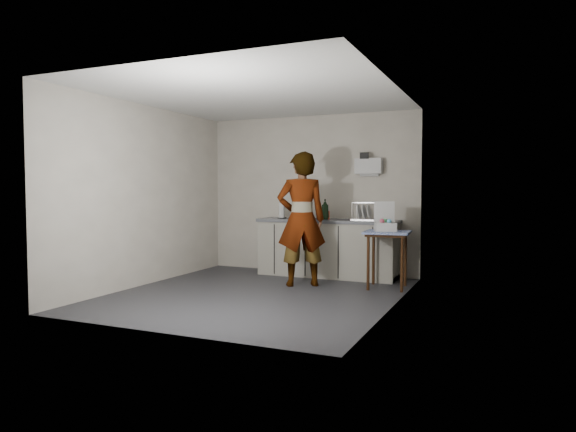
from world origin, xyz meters
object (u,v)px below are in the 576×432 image
at_px(side_table, 387,239).
at_px(soap_bottle, 325,209).
at_px(dish_rack, 365,216).
at_px(soda_can, 327,215).
at_px(dark_bottle, 310,210).
at_px(kitchen_counter, 328,250).
at_px(bakery_box, 385,224).
at_px(paper_towel, 282,211).
at_px(standing_man, 301,219).

xyz_separation_m(side_table, soap_bottle, (-1.13, 0.59, 0.37)).
bearing_deg(side_table, dish_rack, 122.51).
height_order(soda_can, dark_bottle, dark_bottle).
height_order(kitchen_counter, side_table, kitchen_counter).
distance_m(soap_bottle, dish_rack, 0.64).
relative_size(soda_can, bakery_box, 0.32).
height_order(kitchen_counter, soda_can, soda_can).
distance_m(soap_bottle, dark_bottle, 0.26).
distance_m(dark_bottle, bakery_box, 1.46).
xyz_separation_m(side_table, dark_bottle, (-1.39, 0.61, 0.35)).
relative_size(kitchen_counter, paper_towel, 8.92).
bearing_deg(kitchen_counter, dark_bottle, 178.36).
distance_m(dish_rack, bakery_box, 0.75).
bearing_deg(dark_bottle, side_table, -23.64).
relative_size(soda_can, dark_bottle, 0.49).
height_order(kitchen_counter, dark_bottle, dark_bottle).
height_order(dark_bottle, bakery_box, bakery_box).
relative_size(dark_bottle, paper_towel, 1.07).
relative_size(side_table, dark_bottle, 2.98).
height_order(soap_bottle, paper_towel, soap_bottle).
distance_m(kitchen_counter, paper_towel, 0.98).
distance_m(standing_man, paper_towel, 1.08).
bearing_deg(dish_rack, kitchen_counter, -175.12).
bearing_deg(kitchen_counter, soda_can, 116.84).
xyz_separation_m(paper_towel, bakery_box, (1.81, -0.47, -0.14)).
height_order(kitchen_counter, soap_bottle, soap_bottle).
distance_m(soda_can, paper_towel, 0.76).
bearing_deg(dish_rack, paper_towel, -175.07).
xyz_separation_m(standing_man, dish_rack, (0.68, 0.95, 0.01)).
bearing_deg(soda_can, standing_man, -94.31).
relative_size(standing_man, bakery_box, 4.66).
distance_m(standing_man, bakery_box, 1.18).
distance_m(standing_man, dish_rack, 1.17).
height_order(side_table, bakery_box, bakery_box).
height_order(standing_man, soap_bottle, standing_man).
bearing_deg(soda_can, dish_rack, 1.75).
height_order(side_table, standing_man, standing_man).
height_order(side_table, dish_rack, dish_rack).
bearing_deg(dish_rack, soap_bottle, -174.78).
bearing_deg(dark_bottle, soda_can, 4.59).
relative_size(side_table, paper_towel, 3.19).
bearing_deg(kitchen_counter, paper_towel, -175.03).
distance_m(side_table, bakery_box, 0.21).
xyz_separation_m(standing_man, soap_bottle, (0.04, 0.90, 0.11)).
bearing_deg(soda_can, side_table, -29.82).
bearing_deg(bakery_box, paper_towel, 146.19).
relative_size(side_table, soda_can, 6.14).
height_order(standing_man, bakery_box, standing_man).
distance_m(dark_bottle, paper_towel, 0.47).
relative_size(standing_man, paper_towel, 7.63).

